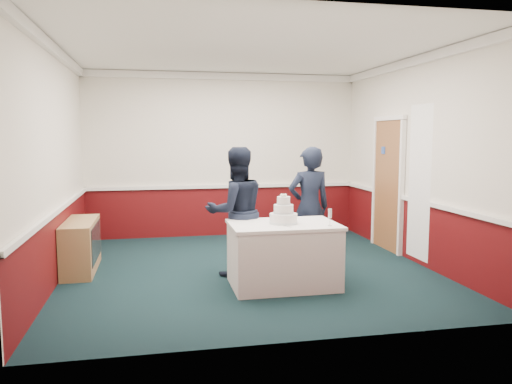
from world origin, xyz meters
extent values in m
plane|color=black|center=(0.00, 0.00, 0.00)|extent=(5.00, 5.00, 0.00)
cube|color=silver|center=(0.00, 2.48, 1.50)|extent=(5.00, 0.05, 3.00)
cube|color=silver|center=(-2.48, 0.00, 1.50)|extent=(0.05, 5.00, 3.00)
cube|color=silver|center=(2.48, 0.00, 1.50)|extent=(0.05, 5.00, 3.00)
cube|color=white|center=(0.00, 0.00, 2.98)|extent=(5.00, 5.00, 0.05)
cube|color=#4F0A0C|center=(0.00, 2.48, 0.45)|extent=(5.00, 0.02, 0.90)
cube|color=white|center=(0.00, 2.47, 0.92)|extent=(4.98, 0.05, 0.06)
cube|color=white|center=(0.00, 2.46, 2.93)|extent=(5.00, 0.08, 0.12)
cube|color=brown|center=(2.46, 0.80, 1.05)|extent=(0.05, 0.90, 2.10)
cube|color=#234799|center=(2.44, 0.95, 1.62)|extent=(0.01, 0.12, 0.12)
cube|color=white|center=(2.42, -0.25, 1.20)|extent=(0.02, 0.60, 2.20)
cube|color=#A4874F|center=(-2.28, 0.40, 0.35)|extent=(0.40, 1.20, 0.70)
cube|color=black|center=(-2.07, 0.40, 0.40)|extent=(0.01, 1.00, 0.50)
cube|color=white|center=(0.28, -0.82, 0.38)|extent=(1.28, 0.88, 0.76)
cube|color=white|center=(0.28, -0.82, 0.77)|extent=(1.32, 0.92, 0.04)
cylinder|color=white|center=(0.28, -0.82, 0.85)|extent=(0.34, 0.34, 0.12)
cylinder|color=silver|center=(0.28, -0.82, 0.80)|extent=(0.35, 0.35, 0.03)
cylinder|color=white|center=(0.28, -0.82, 0.97)|extent=(0.24, 0.24, 0.11)
cylinder|color=silver|center=(0.28, -0.82, 0.92)|extent=(0.25, 0.25, 0.02)
cylinder|color=white|center=(0.28, -0.82, 1.07)|extent=(0.16, 0.16, 0.10)
cylinder|color=silver|center=(0.28, -0.82, 1.03)|extent=(0.17, 0.17, 0.02)
sphere|color=#EDE5C9|center=(0.28, -0.82, 1.14)|extent=(0.03, 0.03, 0.03)
sphere|color=#EDE5C9|center=(0.31, -0.81, 1.14)|extent=(0.03, 0.03, 0.03)
sphere|color=#EDE5C9|center=(0.26, -0.80, 1.14)|extent=(0.03, 0.03, 0.03)
sphere|color=#EDE5C9|center=(0.30, -0.85, 1.14)|extent=(0.03, 0.03, 0.03)
sphere|color=#EDE5C9|center=(0.25, -0.84, 1.14)|extent=(0.03, 0.03, 0.03)
cube|color=silver|center=(0.25, -1.02, 0.79)|extent=(0.10, 0.21, 0.00)
cylinder|color=silver|center=(0.78, -1.10, 0.79)|extent=(0.05, 0.05, 0.01)
cylinder|color=silver|center=(0.78, -1.10, 0.84)|extent=(0.01, 0.01, 0.09)
cylinder|color=silver|center=(0.78, -1.10, 0.94)|extent=(0.04, 0.04, 0.11)
imported|color=black|center=(-0.21, -0.22, 0.86)|extent=(0.93, 0.78, 1.71)
imported|color=black|center=(0.87, -0.01, 0.85)|extent=(0.66, 0.46, 1.71)
camera|label=1|loc=(-1.26, -6.68, 1.87)|focal=35.00mm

